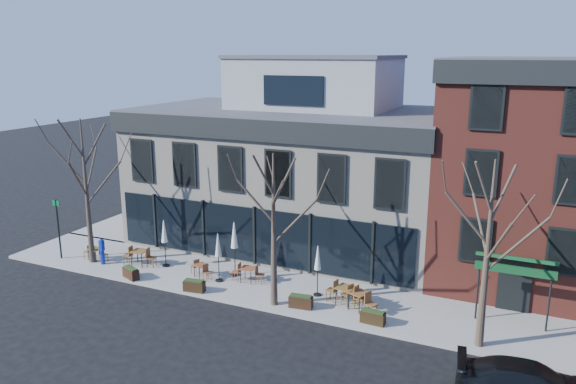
% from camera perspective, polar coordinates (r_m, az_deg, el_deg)
% --- Properties ---
extents(ground, '(120.00, 120.00, 0.00)m').
position_cam_1_polar(ground, '(30.81, -3.30, -7.74)').
color(ground, black).
rests_on(ground, ground).
extents(sidewalk_front, '(33.50, 4.70, 0.15)m').
position_cam_1_polar(sidewalk_front, '(27.69, 0.66, -10.14)').
color(sidewalk_front, gray).
rests_on(sidewalk_front, ground).
extents(sidewalk_side, '(4.50, 12.00, 0.15)m').
position_cam_1_polar(sidewalk_side, '(41.42, -13.29, -2.25)').
color(sidewalk_side, gray).
rests_on(sidewalk_side, ground).
extents(corner_building, '(18.39, 10.39, 11.10)m').
position_cam_1_polar(corner_building, '(33.82, 0.69, 2.61)').
color(corner_building, beige).
rests_on(corner_building, ground).
extents(red_brick_building, '(8.20, 11.78, 11.18)m').
position_cam_1_polar(red_brick_building, '(30.81, 23.22, 2.08)').
color(red_brick_building, maroon).
rests_on(red_brick_building, ground).
extents(tree_corner, '(3.93, 3.98, 7.92)m').
position_cam_1_polar(tree_corner, '(31.92, -19.79, 0.21)').
color(tree_corner, '#382B21').
rests_on(tree_corner, sidewalk_front).
extents(tree_mid, '(3.50, 3.55, 7.04)m').
position_cam_1_polar(tree_mid, '(24.97, -1.45, -3.74)').
color(tree_mid, '#382B21').
rests_on(tree_mid, sidewalk_front).
extents(tree_right, '(3.72, 3.77, 7.48)m').
position_cam_1_polar(tree_right, '(22.66, 19.60, -5.85)').
color(tree_right, '#382B21').
rests_on(tree_right, sidewalk_front).
extents(sign_pole, '(0.50, 0.10, 3.40)m').
position_cam_1_polar(sign_pole, '(33.67, -22.31, -3.16)').
color(sign_pole, black).
rests_on(sign_pole, sidewalk_front).
extents(call_box, '(0.29, 0.29, 1.48)m').
position_cam_1_polar(call_box, '(32.30, -18.37, -5.65)').
color(call_box, '#0C229E').
rests_on(call_box, sidewalk_front).
extents(cafe_set_0, '(1.57, 0.64, 0.83)m').
position_cam_1_polar(cafe_set_0, '(33.13, -18.96, -5.87)').
color(cafe_set_0, brown).
rests_on(cafe_set_0, sidewalk_front).
extents(cafe_set_1, '(1.98, 0.89, 1.02)m').
position_cam_1_polar(cafe_set_1, '(31.64, -14.85, -6.31)').
color(cafe_set_1, brown).
rests_on(cafe_set_1, sidewalk_front).
extents(cafe_set_2, '(1.57, 0.99, 0.82)m').
position_cam_1_polar(cafe_set_2, '(29.45, -8.83, -7.75)').
color(cafe_set_2, brown).
rests_on(cafe_set_2, sidewalk_front).
extents(cafe_set_3, '(1.76, 0.75, 0.91)m').
position_cam_1_polar(cafe_set_3, '(28.59, -4.10, -8.19)').
color(cafe_set_3, brown).
rests_on(cafe_set_3, sidewalk_front).
extents(cafe_set_4, '(2.06, 0.95, 1.06)m').
position_cam_1_polar(cafe_set_4, '(26.17, 5.88, -10.23)').
color(cafe_set_4, brown).
rests_on(cafe_set_4, sidewalk_front).
extents(cafe_set_5, '(1.97, 1.24, 1.03)m').
position_cam_1_polar(cafe_set_5, '(25.78, 7.20, -10.69)').
color(cafe_set_5, brown).
rests_on(cafe_set_5, sidewalk_front).
extents(umbrella_0, '(0.42, 0.42, 2.60)m').
position_cam_1_polar(umbrella_0, '(30.75, -12.46, -4.17)').
color(umbrella_0, black).
rests_on(umbrella_0, sidewalk_front).
extents(umbrella_1, '(0.40, 0.40, 2.53)m').
position_cam_1_polar(umbrella_1, '(28.33, -7.11, -5.63)').
color(umbrella_1, black).
rests_on(umbrella_1, sidewalk_front).
extents(umbrella_2, '(0.46, 0.46, 2.87)m').
position_cam_1_polar(umbrella_2, '(28.89, -5.47, -4.69)').
color(umbrella_2, black).
rests_on(umbrella_2, sidewalk_front).
extents(umbrella_3, '(0.40, 0.40, 2.49)m').
position_cam_1_polar(umbrella_3, '(26.56, 3.04, -6.97)').
color(umbrella_3, black).
rests_on(umbrella_3, sidewalk_front).
extents(planter_0, '(1.11, 0.76, 0.58)m').
position_cam_1_polar(planter_0, '(30.10, -15.67, -7.91)').
color(planter_0, black).
rests_on(planter_0, sidewalk_front).
extents(planter_1, '(1.09, 0.55, 0.58)m').
position_cam_1_polar(planter_1, '(27.88, -9.50, -9.36)').
color(planter_1, black).
rests_on(planter_1, sidewalk_front).
extents(planter_2, '(1.11, 0.56, 0.60)m').
position_cam_1_polar(planter_2, '(25.87, 1.32, -11.05)').
color(planter_2, black).
rests_on(planter_2, sidewalk_front).
extents(planter_3, '(1.07, 0.48, 0.58)m').
position_cam_1_polar(planter_3, '(24.76, 8.63, -12.44)').
color(planter_3, black).
rests_on(planter_3, sidewalk_front).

